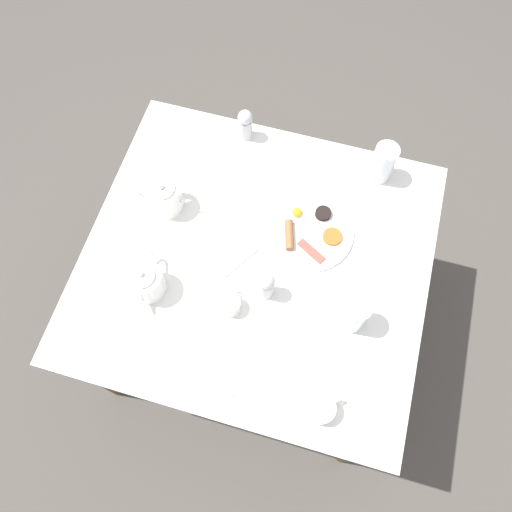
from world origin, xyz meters
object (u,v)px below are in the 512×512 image
Objects in this scene: teacup_with_saucer_left at (320,409)px; water_glass_tall at (383,163)px; teapot_far at (145,281)px; pepper_grinder at (266,285)px; fork_by_plate at (249,374)px; teapot_near at (164,197)px; napkin_folded at (228,250)px; breakfast_plate at (309,231)px; spoon_for_tea at (240,186)px; knife_by_plate at (192,143)px; salt_grinder at (245,124)px; creamer_jug at (230,304)px; water_glass_short at (355,314)px; fork_spare at (403,215)px.

teacup_with_saucer_left is 0.80m from water_glass_tall.
teapot_far is 1.38× the size of water_glass_tall.
pepper_grinder is 0.70× the size of fork_by_plate.
teapot_near reaches higher than napkin_folded.
breakfast_plate is 0.28m from spoon_for_tea.
teacup_with_saucer_left is at bearing 60.90° from teapot_far.
water_glass_tall is at bearing -26.54° from pepper_grinder.
pepper_grinder is at bearing -139.32° from knife_by_plate.
salt_grinder reaches higher than knife_by_plate.
water_glass_tall is at bearing -45.00° from napkin_folded.
knife_by_plate is (0.25, -0.00, -0.05)m from teapot_near.
spoon_for_tea is (-0.12, -0.21, 0.00)m from knife_by_plate.
water_glass_short is at bearing -81.13° from creamer_jug.
napkin_folded is at bearing -145.87° from knife_by_plate.
knife_by_plate is (0.53, 0.30, -0.03)m from creamer_jug.
knife_by_plate is at bearing 64.89° from breakfast_plate.
breakfast_plate is at bearing -115.11° from knife_by_plate.
knife_by_plate is at bearing 84.00° from fork_spare.
water_glass_tall is (0.30, -0.65, 0.02)m from teapot_near.
salt_grinder reaches higher than teacup_with_saucer_left.
teapot_far is at bearing 103.17° from pepper_grinder.
spoon_for_tea is (0.35, 0.45, -0.07)m from water_glass_short.
teacup_with_saucer_left is 0.95m from salt_grinder.
breakfast_plate is 1.46× the size of napkin_folded.
spoon_for_tea and fork_spare have the same top height.
teacup_with_saucer_left is at bearing -38.80° from teapot_near.
creamer_jug reaches higher than napkin_folded.
fork_spare is at bearing -61.61° from napkin_folded.
teapot_near is at bearing 103.02° from fork_spare.
pepper_grinder is 0.88× the size of spoon_for_tea.
teapot_near is at bearing 62.71° from pepper_grinder.
teapot_far reaches higher than napkin_folded.
knife_by_plate is at bearing 89.25° from teapot_near.
breakfast_plate is at bearing 3.48° from teapot_near.
pepper_grinder reaches higher than teacup_with_saucer_left.
water_glass_short is at bearing -93.99° from pepper_grinder.
pepper_grinder is (-0.51, 0.25, -0.01)m from water_glass_tall.
napkin_folded is at bearing 25.70° from fork_by_plate.
napkin_folded is (0.18, 0.06, -0.02)m from creamer_jug.
spoon_for_tea is (0.63, 0.41, -0.03)m from teacup_with_saucer_left.
salt_grinder is at bearing 85.91° from water_glass_tall.
creamer_jug reaches higher than breakfast_plate.
water_glass_tall is 1.65× the size of creamer_jug.
fork_by_plate is at bearing 132.98° from water_glass_short.
breakfast_plate is at bearing -59.82° from napkin_folded.
teapot_near and teapot_far have the same top height.
water_glass_tall is (0.27, -0.17, 0.06)m from breakfast_plate.
salt_grinder is (0.03, 0.47, -0.01)m from water_glass_tall.
fork_spare is at bearing -105.52° from salt_grinder.
water_glass_tall is 0.56m from pepper_grinder.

